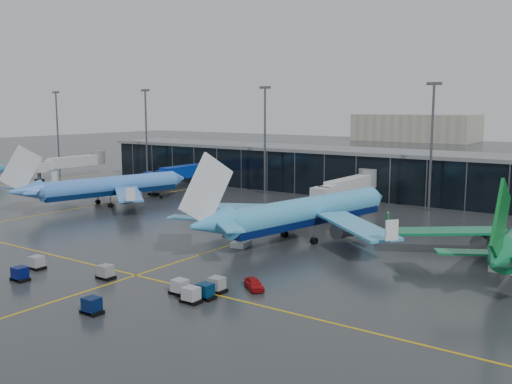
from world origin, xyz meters
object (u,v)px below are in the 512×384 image
Objects in this scene: airliner_klm_near at (309,195)px; airliner_arkefly at (112,175)px; baggage_carts at (128,284)px; mobile_airstair at (241,241)px; service_van_red at (254,284)px.

airliner_arkefly is at bearing -172.60° from airliner_klm_near.
baggage_carts is (-3.77, -34.47, -6.24)m from airliner_klm_near.
airliner_klm_near is 13.33m from mobile_airstair.
airliner_arkefly is 59.96m from baggage_carts.
airliner_klm_near is 11.65× the size of service_van_red.
airliner_klm_near is (50.04, -3.25, 0.60)m from airliner_arkefly.
airliner_arkefly is at bearing 140.81° from baggage_carts.
mobile_airstair is at bearing -3.79° from airliner_arkefly.
baggage_carts is at bearing -25.92° from airliner_arkefly.
mobile_airstair is 0.91× the size of service_van_red.
baggage_carts is (46.27, -37.73, -5.63)m from airliner_arkefly.
airliner_klm_near is at bearing 50.64° from mobile_airstair.
airliner_klm_near is at bearing 9.55° from airliner_arkefly.
airliner_arkefly reaches higher than mobile_airstair.
baggage_carts is at bearing -96.93° from mobile_airstair.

